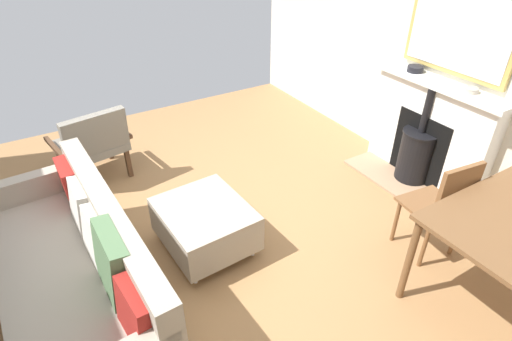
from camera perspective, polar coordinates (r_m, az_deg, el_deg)
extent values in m
cube|color=olive|center=(3.52, -8.74, -9.77)|extent=(5.11, 5.41, 0.01)
cube|color=beige|center=(4.32, 23.84, 17.41)|extent=(0.12, 5.41, 2.79)
cube|color=#9E7A5B|center=(4.36, 19.25, -1.71)|extent=(0.39, 1.20, 0.03)
cube|color=white|center=(4.33, 22.98, 4.68)|extent=(0.19, 1.26, 0.99)
cube|color=black|center=(4.33, 21.99, 2.97)|extent=(0.06, 0.60, 0.67)
cylinder|color=black|center=(4.34, 21.43, 1.89)|extent=(0.33, 0.33, 0.50)
cylinder|color=black|center=(4.22, 22.14, 4.92)|extent=(0.34, 0.34, 0.02)
cylinder|color=black|center=(4.13, 22.80, 7.70)|extent=(0.07, 0.07, 0.44)
cube|color=white|center=(4.11, 24.34, 10.96)|extent=(0.24, 1.34, 0.05)
cube|color=tan|center=(4.04, 27.21, 18.83)|extent=(0.04, 1.04, 1.01)
cube|color=silver|center=(4.02, 27.04, 18.82)|extent=(0.01, 0.96, 0.93)
cylinder|color=black|center=(4.26, 21.38, 13.09)|extent=(0.15, 0.15, 0.05)
torus|color=black|center=(4.25, 21.45, 13.37)|extent=(0.15, 0.15, 0.01)
cylinder|color=#9E9384|center=(3.95, 27.93, 9.88)|extent=(0.12, 0.12, 0.04)
torus|color=#9E9384|center=(3.94, 27.99, 10.10)|extent=(0.12, 0.12, 0.01)
cylinder|color=#B2B2B7|center=(3.87, -31.11, -9.49)|extent=(0.04, 0.04, 0.10)
cylinder|color=#B2B2B7|center=(3.87, -22.07, -6.59)|extent=(0.04, 0.04, 0.10)
cube|color=gray|center=(3.08, -24.48, -14.17)|extent=(0.89, 2.02, 0.31)
cube|color=gray|center=(2.88, -19.63, -7.25)|extent=(0.24, 1.99, 0.38)
cube|color=gray|center=(3.68, -28.57, -1.87)|extent=(0.76, 0.16, 0.20)
cube|color=maroon|center=(3.48, -24.52, -1.66)|extent=(0.13, 0.34, 0.34)
cube|color=beige|center=(3.20, -23.19, -4.56)|extent=(0.16, 0.34, 0.34)
cube|color=beige|center=(2.89, -21.31, -8.62)|extent=(0.18, 0.34, 0.34)
cube|color=#4C6B47|center=(2.62, -19.53, -12.11)|extent=(0.17, 0.42, 0.43)
cube|color=maroon|center=(2.37, -16.38, -18.71)|extent=(0.17, 0.34, 0.34)
cylinder|color=#B2B2B7|center=(3.56, -12.85, -8.65)|extent=(0.03, 0.03, 0.09)
cylinder|color=#B2B2B7|center=(3.16, -8.52, -14.69)|extent=(0.03, 0.03, 0.09)
cylinder|color=#B2B2B7|center=(3.71, -5.59, -5.85)|extent=(0.03, 0.03, 0.09)
cylinder|color=#B2B2B7|center=(3.33, -0.51, -11.17)|extent=(0.03, 0.03, 0.09)
cube|color=gray|center=(3.29, -7.15, -7.37)|extent=(0.68, 0.77, 0.31)
cube|color=#4C3321|center=(4.75, -19.95, 3.38)|extent=(0.05, 0.05, 0.34)
cube|color=#4C3321|center=(4.63, -25.62, 1.20)|extent=(0.05, 0.05, 0.34)
cube|color=#4C3321|center=(4.35, -17.43, 1.10)|extent=(0.05, 0.05, 0.34)
cube|color=#4C3321|center=(4.23, -23.55, -1.35)|extent=(0.05, 0.05, 0.34)
cube|color=slate|center=(4.39, -22.15, 3.25)|extent=(0.69, 0.66, 0.08)
cube|color=slate|center=(4.07, -21.52, 4.80)|extent=(0.61, 0.21, 0.39)
cube|color=#4C3321|center=(4.44, -18.63, 5.68)|extent=(0.13, 0.53, 0.04)
cube|color=#4C3321|center=(4.28, -26.28, 2.80)|extent=(0.13, 0.53, 0.04)
cylinder|color=brown|center=(3.77, 31.31, -4.67)|extent=(0.05, 0.05, 0.71)
cylinder|color=brown|center=(3.00, 20.61, -11.70)|extent=(0.05, 0.05, 0.71)
cylinder|color=brown|center=(3.74, 22.69, -5.20)|extent=(0.04, 0.04, 0.42)
cylinder|color=brown|center=(3.54, 18.99, -6.66)|extent=(0.04, 0.04, 0.42)
cylinder|color=brown|center=(3.59, 26.17, -7.98)|extent=(0.04, 0.04, 0.42)
cylinder|color=brown|center=(3.38, 22.50, -9.71)|extent=(0.04, 0.04, 0.42)
cube|color=brown|center=(3.43, 23.37, -4.54)|extent=(0.44, 0.44, 0.02)
cube|color=brown|center=(3.22, 26.33, -2.89)|extent=(0.36, 0.08, 0.44)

